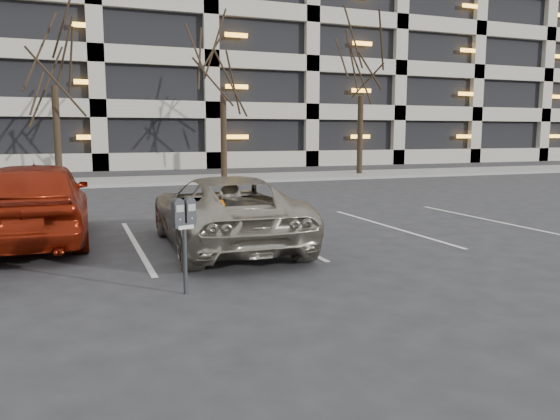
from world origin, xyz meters
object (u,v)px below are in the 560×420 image
(tree_c, at_px, (222,43))
(suv_silver, at_px, (225,211))
(tree_b, at_px, (51,22))
(tree_d, at_px, (362,46))
(parking_meter, at_px, (184,222))
(car_red, at_px, (35,201))

(tree_c, distance_m, suv_silver, 15.90)
(tree_b, distance_m, tree_d, 14.00)
(tree_c, distance_m, parking_meter, 18.71)
(tree_b, xyz_separation_m, tree_c, (7.00, 0.00, -0.37))
(car_red, bearing_deg, suv_silver, 155.38)
(parking_meter, bearing_deg, car_red, 97.18)
(tree_c, bearing_deg, suv_silver, -104.88)
(tree_b, xyz_separation_m, car_red, (-0.16, -12.84, -5.65))
(tree_d, height_order, parking_meter, tree_d)
(tree_d, relative_size, suv_silver, 1.81)
(parking_meter, xyz_separation_m, suv_silver, (1.30, 2.81, -0.30))
(tree_b, bearing_deg, tree_c, 0.00)
(tree_b, relative_size, parking_meter, 7.16)
(tree_b, distance_m, tree_c, 7.01)
(tree_d, bearing_deg, suv_silver, -126.89)
(tree_d, relative_size, car_red, 1.82)
(parking_meter, bearing_deg, suv_silver, 47.73)
(tree_c, bearing_deg, parking_meter, -106.57)
(car_red, bearing_deg, tree_d, -136.70)
(tree_d, bearing_deg, tree_c, 180.00)
(tree_c, xyz_separation_m, car_red, (-7.16, -12.84, -5.28))
(tree_c, height_order, parking_meter, tree_c)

